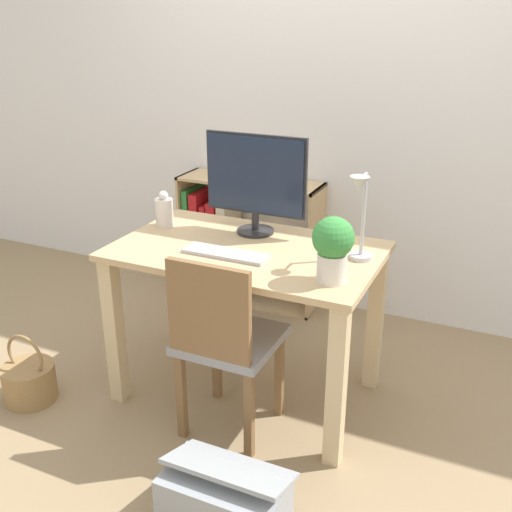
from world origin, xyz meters
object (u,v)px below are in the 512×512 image
bookshelf (227,245)px  basket (29,381)px  vase (164,211)px  storage_box (225,500)px  desk_lamp (360,210)px  chair (224,339)px  keyboard (226,254)px  monitor (256,178)px  potted_plant (333,246)px

bookshelf → basket: bookshelf is taller
vase → storage_box: (0.79, -0.90, -0.72)m
basket → storage_box: (1.21, -0.30, 0.02)m
basket → vase: bearing=54.9°
desk_lamp → bookshelf: bearing=140.0°
chair → basket: chair is taller
vase → storage_box: size_ratio=0.40×
vase → chair: bearing=-38.2°
keyboard → chair: bearing=-65.8°
chair → storage_box: bearing=-69.6°
monitor → storage_box: 1.40m
bookshelf → desk_lamp: bearing=-40.0°
vase → desk_lamp: size_ratio=0.46×
storage_box → monitor: bearing=108.6°
keyboard → basket: (-0.88, -0.38, -0.67)m
keyboard → basket: keyboard is taller
keyboard → vase: 0.51m
keyboard → basket: 1.17m
desk_lamp → potted_plant: desk_lamp is taller
keyboard → potted_plant: (0.50, -0.07, 0.14)m
desk_lamp → storage_box: size_ratio=0.85×
monitor → vase: (-0.45, -0.10, -0.19)m
monitor → desk_lamp: monitor is taller
monitor → desk_lamp: size_ratio=1.30×
monitor → basket: (-0.88, -0.70, -0.93)m
keyboard → chair: size_ratio=0.45×
chair → storage_box: chair is taller
potted_plant → storage_box: 1.02m
monitor → bookshelf: 1.15m
desk_lamp → chair: desk_lamp is taller
monitor → storage_box: size_ratio=1.11×
bookshelf → basket: 1.51m
bookshelf → storage_box: bearing=-63.2°
desk_lamp → chair: bearing=-141.4°
chair → basket: size_ratio=2.45×
monitor → vase: bearing=-167.7°
vase → basket: size_ratio=0.51×
vase → storage_box: bearing=-48.9°
bookshelf → vase: bearing=-83.6°
monitor → desk_lamp: bearing=-17.2°
vase → potted_plant: 1.01m
desk_lamp → basket: desk_lamp is taller
monitor → keyboard: monitor is taller
vase → bookshelf: vase is taller
storage_box → desk_lamp: bearing=75.6°
keyboard → storage_box: size_ratio=0.85×
monitor → potted_plant: (0.51, -0.39, -0.12)m
chair → storage_box: size_ratio=1.90×
monitor → bookshelf: (-0.55, 0.75, -0.68)m
monitor → potted_plant: bearing=-37.6°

